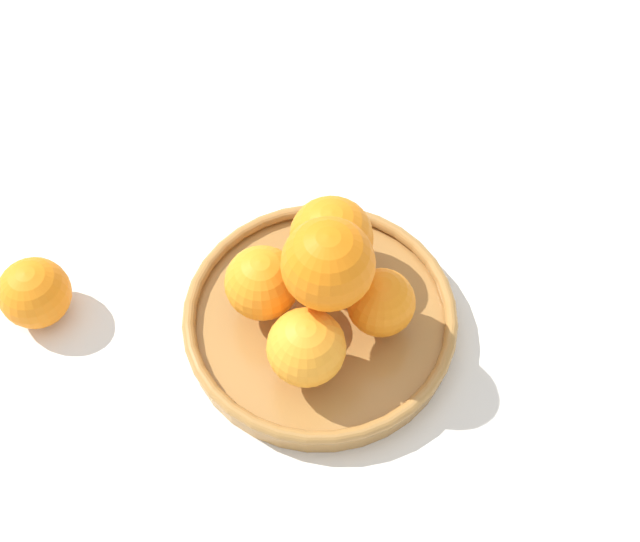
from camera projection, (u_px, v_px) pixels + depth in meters
name	position (u px, v px, depth m)	size (l,w,h in m)	color
ground_plane	(320.00, 329.00, 0.88)	(4.00, 4.00, 0.00)	silver
fruit_bowl	(320.00, 320.00, 0.87)	(0.27, 0.27, 0.03)	#A57238
orange_pile	(322.00, 277.00, 0.80)	(0.19, 0.17, 0.14)	orange
stray_orange	(35.00, 293.00, 0.86)	(0.07, 0.07, 0.07)	orange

